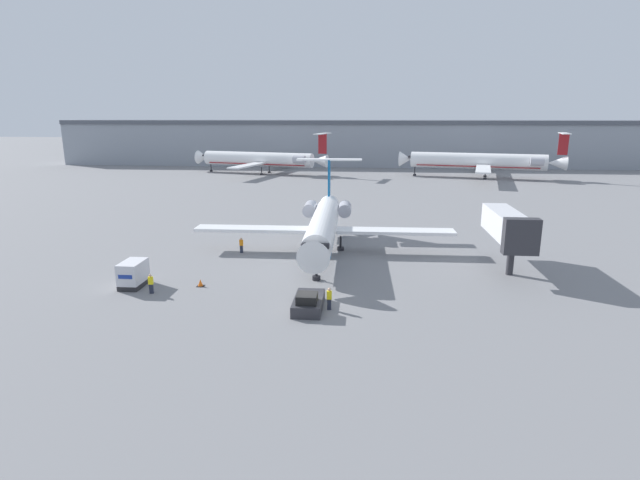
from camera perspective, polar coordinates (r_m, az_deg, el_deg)
ground_plane at (r=41.03m, az=-1.36°, el=-7.91°), size 600.00×600.00×0.00m
terminal_building at (r=158.06m, az=3.75°, el=11.04°), size 180.00×16.80×13.68m
airplane_main at (r=57.03m, az=0.40°, el=1.83°), size 29.76×26.51×9.64m
pushback_tug at (r=40.86m, az=-1.34°, el=-7.12°), size 2.32×4.72×1.64m
luggage_cart at (r=48.94m, az=-20.56°, el=-3.66°), size 1.83×3.09×2.39m
worker_near_tug at (r=40.59m, az=1.06°, el=-6.66°), size 0.40×0.26×1.86m
worker_by_wing at (r=57.66m, az=-8.98°, el=-0.55°), size 0.40×0.25×1.79m
worker_on_apron at (r=46.61m, az=-18.77°, el=-4.71°), size 0.40×0.25×1.80m
traffic_cone_left at (r=47.47m, az=-13.51°, el=-4.79°), size 0.66×0.66×0.66m
airplane_parked_far_left at (r=131.28m, az=17.89°, el=8.58°), size 39.73×39.51×11.21m
airplane_parked_far_right at (r=135.15m, az=-6.76°, el=9.16°), size 37.91×32.94×10.80m
jet_bridge at (r=53.80m, az=20.65°, el=1.48°), size 3.20×11.07×6.19m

